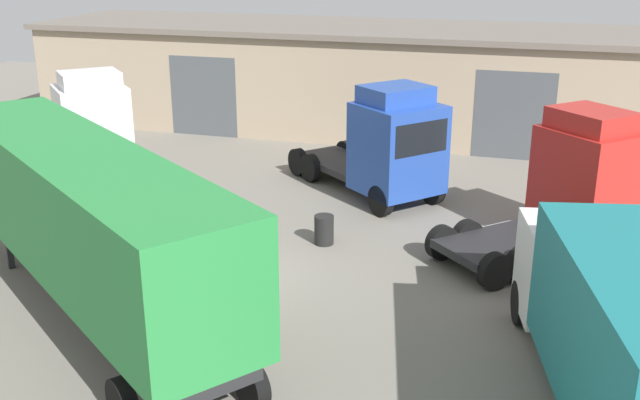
% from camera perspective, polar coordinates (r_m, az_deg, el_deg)
% --- Properties ---
extents(ground_plane, '(60.00, 60.00, 0.00)m').
position_cam_1_polar(ground_plane, '(20.23, -7.79, -6.00)').
color(ground_plane, slate).
extents(warehouse_building, '(31.55, 7.72, 4.77)m').
position_cam_1_polar(warehouse_building, '(35.59, 3.74, 9.29)').
color(warehouse_building, tan).
rests_on(warehouse_building, ground_plane).
extents(tractor_unit_white, '(6.06, 6.16, 3.94)m').
position_cam_1_polar(tractor_unit_white, '(29.38, -16.75, 5.26)').
color(tractor_unit_white, silver).
rests_on(tractor_unit_white, ground_plane).
extents(container_trailer_green, '(11.51, 9.47, 4.17)m').
position_cam_1_polar(container_trailer_green, '(17.94, -17.58, -0.97)').
color(container_trailer_green, '#28843D').
rests_on(container_trailer_green, ground_plane).
extents(tractor_unit_red, '(6.06, 6.10, 4.07)m').
position_cam_1_polar(tractor_unit_red, '(22.72, 19.06, 1.17)').
color(tractor_unit_red, red).
rests_on(tractor_unit_red, ground_plane).
extents(tractor_unit_blue, '(6.44, 6.07, 4.04)m').
position_cam_1_polar(tractor_unit_blue, '(25.47, 5.25, 4.04)').
color(tractor_unit_blue, '#2347A3').
rests_on(tractor_unit_blue, ground_plane).
extents(box_truck_white, '(4.08, 8.54, 3.52)m').
position_cam_1_polar(box_truck_white, '(14.66, 22.21, -9.01)').
color(box_truck_white, silver).
rests_on(box_truck_white, ground_plane).
extents(oil_drum, '(0.58, 0.58, 0.88)m').
position_cam_1_polar(oil_drum, '(22.12, 0.31, -2.28)').
color(oil_drum, black).
rests_on(oil_drum, ground_plane).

